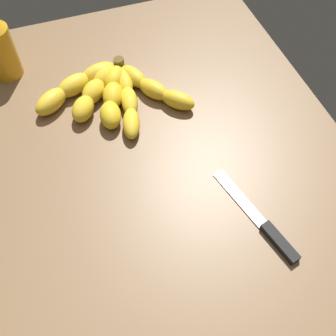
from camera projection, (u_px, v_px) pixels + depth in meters
The scene contains 3 objects.
ground_plane at pixel (147, 196), 66.33cm from camera, with size 97.62×72.81×3.12cm, color brown.
banana_bunch at pixel (110, 92), 75.11cm from camera, with size 20.10×29.23×3.73cm.
butter_knife at pixel (262, 222), 61.45cm from camera, with size 18.41×6.09×1.20cm.
Camera 1 is at (32.90, -7.87, 55.78)cm, focal length 43.56 mm.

